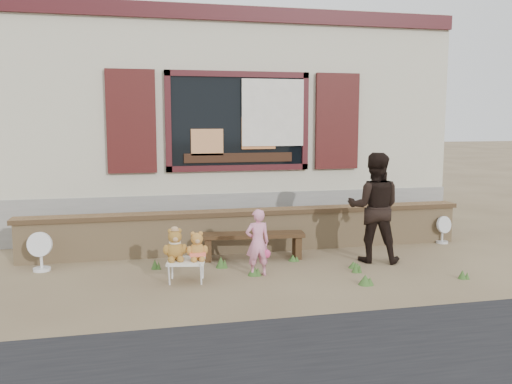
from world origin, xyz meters
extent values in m
plane|color=brown|center=(0.00, 0.00, 0.00)|extent=(80.00, 80.00, 0.00)
cube|color=#A6A086|center=(0.00, 4.50, 2.40)|extent=(8.00, 5.00, 3.20)
cube|color=gray|center=(0.00, 4.50, 0.40)|extent=(8.04, 5.04, 0.80)
cube|color=black|center=(0.00, 1.97, 2.05)|extent=(2.30, 0.04, 1.50)
cube|color=#3F1216|center=(0.00, 1.95, 2.85)|extent=(2.50, 0.08, 0.10)
cube|color=#3F1216|center=(0.00, 1.95, 1.25)|extent=(2.50, 0.08, 0.10)
cube|color=#3F1216|center=(-1.20, 1.95, 2.05)|extent=(0.10, 0.08, 1.70)
cube|color=#3F1216|center=(1.20, 1.95, 2.05)|extent=(0.10, 0.08, 1.70)
cube|color=black|center=(-1.80, 1.94, 2.05)|extent=(0.80, 0.07, 1.70)
cube|color=black|center=(1.80, 1.94, 2.05)|extent=(0.80, 0.07, 1.70)
cube|color=beige|center=(0.60, 1.90, 2.20)|extent=(1.10, 0.02, 1.15)
cube|color=#3F1216|center=(0.00, 1.98, 3.85)|extent=(8.00, 0.12, 0.25)
cube|color=black|center=(0.00, 1.94, 1.43)|extent=(1.90, 0.06, 0.16)
cube|color=tan|center=(-0.55, 1.94, 1.70)|extent=(0.55, 0.06, 0.45)
cube|color=#E08447|center=(0.35, 1.94, 1.85)|extent=(0.60, 0.06, 0.55)
cube|color=tan|center=(0.00, 1.00, 0.30)|extent=(7.00, 0.30, 0.60)
cube|color=brown|center=(0.00, 1.00, 0.63)|extent=(7.10, 0.36, 0.07)
cube|color=#332111|center=(-0.07, 0.49, 0.37)|extent=(1.57, 0.50, 0.06)
cube|color=#332111|center=(-0.74, 0.57, 0.16)|extent=(0.13, 0.30, 0.33)
cube|color=#332111|center=(0.60, 0.42, 0.16)|extent=(0.13, 0.30, 0.33)
cube|color=silver|center=(-1.16, -0.45, 0.27)|extent=(0.54, 0.50, 0.04)
cylinder|color=silver|center=(-1.39, -0.59, 0.13)|extent=(0.03, 0.03, 0.25)
cylinder|color=silver|center=(-1.00, -0.67, 0.13)|extent=(0.03, 0.03, 0.25)
cylinder|color=silver|center=(-1.33, -0.23, 0.13)|extent=(0.03, 0.03, 0.25)
cylinder|color=silver|center=(-0.93, -0.31, 0.13)|extent=(0.03, 0.03, 0.25)
imported|color=pink|center=(-0.20, -0.38, 0.45)|extent=(0.34, 0.23, 0.90)
imported|color=black|center=(1.63, -0.03, 0.81)|extent=(0.96, 0.87, 1.61)
cylinder|color=silver|center=(-3.07, 0.51, 0.02)|extent=(0.23, 0.23, 0.04)
cylinder|color=silver|center=(-3.07, 0.51, 0.17)|extent=(0.04, 0.04, 0.30)
cylinder|color=silver|center=(-3.07, 0.51, 0.38)|extent=(0.36, 0.18, 0.34)
cylinder|color=silver|center=(3.29, 0.80, 0.02)|extent=(0.20, 0.20, 0.04)
cylinder|color=silver|center=(3.29, 0.80, 0.14)|extent=(0.03, 0.03, 0.25)
cylinder|color=silver|center=(3.29, 0.80, 0.32)|extent=(0.30, 0.15, 0.29)
cone|color=#375B24|center=(1.20, -0.33, 0.05)|extent=(0.14, 0.14, 0.10)
cone|color=#375B24|center=(1.14, -0.54, 0.08)|extent=(0.10, 0.10, 0.15)
cone|color=#375B24|center=(1.03, -1.09, 0.07)|extent=(0.18, 0.18, 0.13)
cone|color=#375B24|center=(-0.25, -0.37, 0.07)|extent=(0.16, 0.16, 0.14)
cone|color=#375B24|center=(0.48, 0.24, 0.05)|extent=(0.14, 0.14, 0.09)
cone|color=#375B24|center=(-0.62, 0.12, 0.08)|extent=(0.15, 0.15, 0.16)
cone|color=#375B24|center=(-1.54, 0.25, 0.07)|extent=(0.11, 0.11, 0.14)
cone|color=#375B24|center=(2.39, -1.13, 0.06)|extent=(0.11, 0.11, 0.12)
camera|label=1|loc=(-1.80, -7.27, 2.07)|focal=38.00mm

